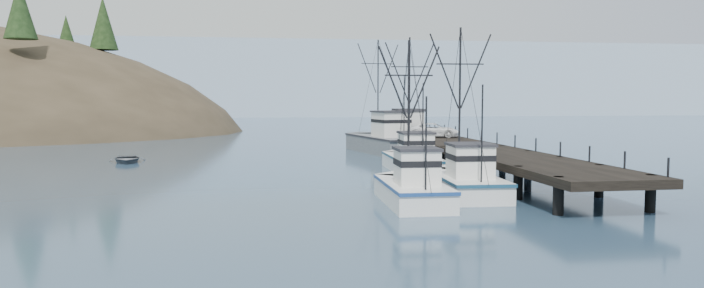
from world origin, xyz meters
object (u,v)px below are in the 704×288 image
trawler_far (412,161)px  work_vessel (383,141)px  trawler_near (463,181)px  motorboat (127,162)px  pier_shed (408,121)px  pickup_truck (434,130)px  pier (473,150)px  trawler_mid (411,189)px

trawler_far → work_vessel: 16.94m
trawler_near → motorboat: (-24.70, 22.88, -0.82)m
trawler_near → pier_shed: trawler_near is taller
pier_shed → pickup_truck: bearing=-74.1°
trawler_near → work_vessel: bearing=88.1°
trawler_far → pickup_truck: bearing=65.0°
pier → pickup_truck: 11.40m
pier_shed → pickup_truck: (1.46, -5.10, -0.71)m
pier → motorboat: 31.66m
pickup_truck → trawler_far: bearing=174.7°
trawler_mid → trawler_far: bearing=75.6°
trawler_near → trawler_mid: size_ratio=1.11×
pickup_truck → motorboat: bearing=111.4°
pier → trawler_near: bearing=-112.4°
pier → trawler_mid: trawler_mid is taller
pier_shed → pier: bearing=-84.8°
pier_shed → trawler_far: bearing=-102.9°
work_vessel → pier: bearing=-76.5°
trawler_near → trawler_far: (-0.09, 12.68, 0.00)m
work_vessel → motorboat: size_ratio=3.22×
work_vessel → motorboat: 26.59m
work_vessel → pickup_truck: (4.08, -5.82, 1.48)m
pier → trawler_mid: size_ratio=4.52×
trawler_mid → pickup_truck: (9.12, 26.52, 1.89)m
work_vessel → pickup_truck: size_ratio=2.97×
trawler_mid → pickup_truck: 28.11m
work_vessel → trawler_mid: bearing=-98.9°
trawler_far → motorboat: (-24.61, 10.20, -0.82)m
motorboat → pickup_truck: bearing=-7.0°
work_vessel → trawler_far: bearing=-93.7°
trawler_near → work_vessel: work_vessel is taller
trawler_near → pier_shed: (3.63, 28.86, 2.60)m
trawler_far → motorboat: size_ratio=2.41×
pier → trawler_mid: 17.75m
pier_shed → motorboat: 29.15m
work_vessel → motorboat: work_vessel is taller
trawler_mid → work_vessel: bearing=81.1°
pickup_truck → trawler_mid: bearing=-179.3°
pier_shed → pickup_truck: size_ratio=0.62×
trawler_far → motorboat: bearing=157.5°
trawler_mid → motorboat: bearing=128.9°
pier → pier_shed: (-1.50, 16.46, 1.73)m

